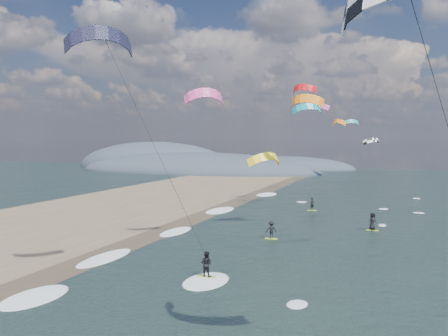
% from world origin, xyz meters
% --- Properties ---
extents(wet_sand_strip, '(3.00, 240.00, 0.00)m').
position_xyz_m(wet_sand_strip, '(-12.00, 10.00, 0.00)').
color(wet_sand_strip, '#382D23').
rests_on(wet_sand_strip, ground).
extents(coastal_hills, '(80.00, 41.00, 15.00)m').
position_xyz_m(coastal_hills, '(-44.84, 107.86, 0.00)').
color(coastal_hills, '#3D4756').
rests_on(coastal_hills, ground).
extents(kitesurfer_near_a, '(7.92, 8.66, 14.28)m').
position_xyz_m(kitesurfer_near_a, '(9.77, 0.18, 10.78)').
color(kitesurfer_near_a, '#ACDC26').
rests_on(kitesurfer_near_a, ground).
extents(kitesurfer_near_b, '(6.96, 9.07, 15.25)m').
position_xyz_m(kitesurfer_near_b, '(-4.80, 8.58, 9.85)').
color(kitesurfer_near_b, '#ACDC26').
rests_on(kitesurfer_near_b, ground).
extents(far_kitesurfers, '(9.19, 18.67, 1.69)m').
position_xyz_m(far_kitesurfers, '(1.60, 31.60, 0.81)').
color(far_kitesurfers, '#ACDC26').
rests_on(far_kitesurfers, ground).
extents(bg_kite_field, '(12.93, 74.87, 9.41)m').
position_xyz_m(bg_kite_field, '(-1.53, 53.90, 11.53)').
color(bg_kite_field, orange).
rests_on(bg_kite_field, ground).
extents(shoreline_surf, '(2.40, 79.40, 0.11)m').
position_xyz_m(shoreline_surf, '(-10.80, 14.75, 0.00)').
color(shoreline_surf, white).
rests_on(shoreline_surf, ground).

